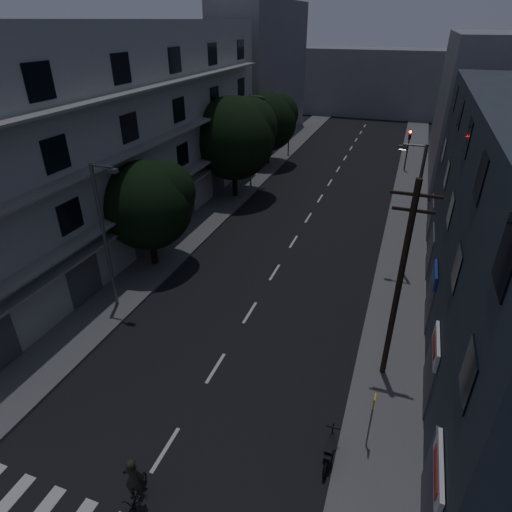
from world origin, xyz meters
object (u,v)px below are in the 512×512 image
Objects in this scene: cyclist at (137,490)px; motorcycle at (329,452)px; utility_pole at (399,283)px; bus_stop_sign at (372,412)px.

motorcycle is at bearing 16.82° from cyclist.
utility_pole is at bearing 73.32° from motorcycle.
utility_pole reaches higher than motorcycle.
cyclist is (-5.51, -3.69, 0.30)m from motorcycle.
bus_stop_sign is (-0.22, -4.12, -2.98)m from utility_pole.
cyclist is at bearing -128.33° from utility_pole.
bus_stop_sign is 1.10× the size of cyclist.
motorcycle is (-1.22, -0.98, -1.42)m from bus_stop_sign.
cyclist is (-6.95, -8.79, -4.10)m from utility_pole.
motorcycle is 6.64m from cyclist.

